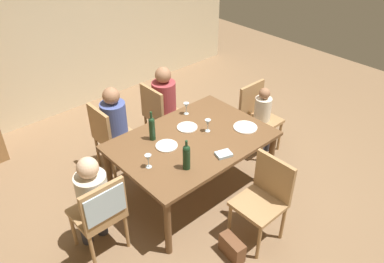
{
  "coord_description": "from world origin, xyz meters",
  "views": [
    {
      "loc": [
        -2.29,
        -2.53,
        3.13
      ],
      "look_at": [
        0.0,
        0.0,
        0.84
      ],
      "focal_mm": 35.61,
      "sensor_mm": 36.0,
      "label": 1
    }
  ],
  "objects_px": {
    "chair_right_end": "(257,113)",
    "handbag": "(232,248)",
    "person_man_bearded": "(166,101)",
    "wine_bottle_tall_green": "(152,128)",
    "chair_far_left": "(110,134)",
    "chair_far_right": "(160,112)",
    "chair_near": "(265,195)",
    "dining_table": "(192,145)",
    "chair_left_end": "(101,210)",
    "person_woman_host": "(116,122)",
    "wine_glass_near_left": "(148,159)",
    "dinner_plate_host": "(187,127)",
    "dinner_plate_guest_left": "(167,146)",
    "person_child_small": "(264,115)",
    "wine_glass_near_right": "(208,123)",
    "dinner_plate_guest_right": "(245,127)",
    "person_man_guest": "(92,197)",
    "wine_glass_centre": "(186,106)",
    "wine_bottle_dark_red": "(187,156)"
  },
  "relations": [
    {
      "from": "wine_bottle_tall_green",
      "to": "dinner_plate_guest_left",
      "type": "distance_m",
      "value": 0.25
    },
    {
      "from": "wine_bottle_tall_green",
      "to": "dinner_plate_guest_right",
      "type": "relative_size",
      "value": 1.27
    },
    {
      "from": "chair_far_left",
      "to": "person_man_bearded",
      "type": "height_order",
      "value": "person_man_bearded"
    },
    {
      "from": "dinner_plate_guest_right",
      "to": "chair_near",
      "type": "bearing_deg",
      "value": -125.31
    },
    {
      "from": "dining_table",
      "to": "chair_near",
      "type": "bearing_deg",
      "value": -84.88
    },
    {
      "from": "chair_right_end",
      "to": "person_child_small",
      "type": "distance_m",
      "value": 0.11
    },
    {
      "from": "wine_glass_centre",
      "to": "person_child_small",
      "type": "bearing_deg",
      "value": -26.83
    },
    {
      "from": "chair_far_left",
      "to": "person_child_small",
      "type": "distance_m",
      "value": 1.98
    },
    {
      "from": "person_man_bearded",
      "to": "dinner_plate_guest_left",
      "type": "relative_size",
      "value": 4.86
    },
    {
      "from": "person_man_bearded",
      "to": "wine_glass_centre",
      "type": "bearing_deg",
      "value": -10.92
    },
    {
      "from": "wine_bottle_tall_green",
      "to": "handbag",
      "type": "distance_m",
      "value": 1.48
    },
    {
      "from": "chair_near",
      "to": "dinner_plate_host",
      "type": "height_order",
      "value": "chair_near"
    },
    {
      "from": "dining_table",
      "to": "wine_glass_centre",
      "type": "relative_size",
      "value": 11.46
    },
    {
      "from": "person_woman_host",
      "to": "chair_right_end",
      "type": "bearing_deg",
      "value": 60.95
    },
    {
      "from": "chair_left_end",
      "to": "dinner_plate_guest_right",
      "type": "height_order",
      "value": "chair_left_end"
    },
    {
      "from": "person_man_bearded",
      "to": "person_man_guest",
      "type": "distance_m",
      "value": 1.9
    },
    {
      "from": "person_man_guest",
      "to": "wine_bottle_tall_green",
      "type": "distance_m",
      "value": 0.98
    },
    {
      "from": "person_woman_host",
      "to": "chair_near",
      "type": "bearing_deg",
      "value": 12.91
    },
    {
      "from": "wine_glass_near_left",
      "to": "handbag",
      "type": "height_order",
      "value": "wine_glass_near_left"
    },
    {
      "from": "chair_far_right",
      "to": "chair_near",
      "type": "relative_size",
      "value": 1.0
    },
    {
      "from": "chair_right_end",
      "to": "person_man_bearded",
      "type": "relative_size",
      "value": 0.8
    },
    {
      "from": "handbag",
      "to": "person_man_guest",
      "type": "bearing_deg",
      "value": 131.55
    },
    {
      "from": "wine_glass_near_left",
      "to": "wine_glass_near_right",
      "type": "distance_m",
      "value": 0.88
    },
    {
      "from": "wine_glass_near_left",
      "to": "dinner_plate_host",
      "type": "xyz_separation_m",
      "value": [
        0.75,
        0.28,
        -0.1
      ]
    },
    {
      "from": "dining_table",
      "to": "dinner_plate_host",
      "type": "relative_size",
      "value": 7.26
    },
    {
      "from": "chair_far_left",
      "to": "handbag",
      "type": "bearing_deg",
      "value": 3.58
    },
    {
      "from": "person_woman_host",
      "to": "dining_table",
      "type": "bearing_deg",
      "value": 20.25
    },
    {
      "from": "dinner_plate_guest_left",
      "to": "dinner_plate_guest_right",
      "type": "bearing_deg",
      "value": -20.0
    },
    {
      "from": "wine_bottle_tall_green",
      "to": "chair_right_end",
      "type": "bearing_deg",
      "value": -7.39
    },
    {
      "from": "chair_far_right",
      "to": "person_child_small",
      "type": "xyz_separation_m",
      "value": [
        0.94,
        -1.0,
        0.03
      ]
    },
    {
      "from": "chair_far_left",
      "to": "person_man_guest",
      "type": "relative_size",
      "value": 0.83
    },
    {
      "from": "dining_table",
      "to": "wine_bottle_tall_green",
      "type": "bearing_deg",
      "value": 137.87
    },
    {
      "from": "wine_glass_near_right",
      "to": "wine_bottle_dark_red",
      "type": "bearing_deg",
      "value": -151.68
    },
    {
      "from": "wine_glass_near_right",
      "to": "person_woman_host",
      "type": "bearing_deg",
      "value": 121.45
    },
    {
      "from": "chair_left_end",
      "to": "person_woman_host",
      "type": "distance_m",
      "value": 1.4
    },
    {
      "from": "person_man_bearded",
      "to": "wine_bottle_tall_green",
      "type": "relative_size",
      "value": 3.31
    },
    {
      "from": "chair_right_end",
      "to": "handbag",
      "type": "xyz_separation_m",
      "value": [
        -1.58,
        -1.06,
        -0.42
      ]
    },
    {
      "from": "chair_far_left",
      "to": "chair_near",
      "type": "distance_m",
      "value": 2.02
    },
    {
      "from": "chair_far_right",
      "to": "handbag",
      "type": "bearing_deg",
      "value": -18.42
    },
    {
      "from": "dinner_plate_guest_right",
      "to": "dinner_plate_host",
      "type": "bearing_deg",
      "value": 137.83
    },
    {
      "from": "dinner_plate_host",
      "to": "person_man_guest",
      "type": "bearing_deg",
      "value": -172.44
    },
    {
      "from": "chair_right_end",
      "to": "handbag",
      "type": "height_order",
      "value": "chair_right_end"
    },
    {
      "from": "chair_right_end",
      "to": "wine_glass_near_right",
      "type": "relative_size",
      "value": 6.17
    },
    {
      "from": "person_child_small",
      "to": "wine_glass_near_left",
      "type": "distance_m",
      "value": 1.9
    },
    {
      "from": "dinner_plate_guest_left",
      "to": "chair_right_end",
      "type": "bearing_deg",
      "value": 0.17
    },
    {
      "from": "chair_far_left",
      "to": "person_child_small",
      "type": "height_order",
      "value": "person_child_small"
    },
    {
      "from": "dinner_plate_host",
      "to": "chair_left_end",
      "type": "bearing_deg",
      "value": -166.3
    },
    {
      "from": "dinner_plate_guest_left",
      "to": "handbag",
      "type": "relative_size",
      "value": 0.85
    },
    {
      "from": "wine_glass_near_left",
      "to": "dinner_plate_host",
      "type": "relative_size",
      "value": 0.63
    },
    {
      "from": "person_child_small",
      "to": "dinner_plate_host",
      "type": "bearing_deg",
      "value": -11.47
    }
  ]
}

